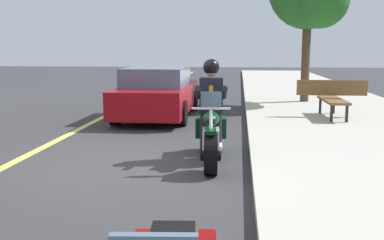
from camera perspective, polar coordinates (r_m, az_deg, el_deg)
The scene contains 6 objects.
ground_plane at distance 7.63m, azimuth -7.88°, elevation -5.67°, with size 80.00×80.00×0.00m, color #333335.
lane_center_stripe at distance 8.32m, azimuth -21.43°, elevation -4.93°, with size 60.00×0.16×0.01m, color #E5DB4C.
motorcycle_main at distance 7.74m, azimuth 2.40°, elevation -1.93°, with size 2.22×0.67×1.26m.
rider_main at distance 7.84m, azimuth 2.41°, elevation 2.52°, with size 0.64×0.57×1.74m.
car_silver at distance 12.75m, azimuth -4.28°, elevation 3.44°, with size 4.60×1.92×1.40m.
bench_sidewalk at distance 12.31m, azimuth 17.22°, elevation 2.96°, with size 1.80×1.80×0.95m.
Camera 1 is at (7.16, 1.79, 1.92)m, focal length 42.50 mm.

